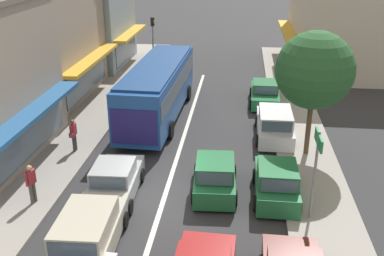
{
  "coord_description": "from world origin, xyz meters",
  "views": [
    {
      "loc": [
        2.88,
        -15.77,
        9.68
      ],
      "look_at": [
        0.62,
        4.39,
        1.2
      ],
      "focal_mm": 42.0,
      "sensor_mm": 36.0,
      "label": 1
    }
  ],
  "objects_px": {
    "hatchback_queue_far_back": "(215,176)",
    "directional_road_sign": "(317,156)",
    "wagon_behind_bus_near": "(89,233)",
    "parked_wagon_kerb_third": "(275,124)",
    "pedestrian_with_handbag_near": "(73,133)",
    "traffic_light_downstreet": "(153,35)",
    "pedestrian_browsing_midblock": "(31,182)",
    "parked_hatchback_kerb_second": "(276,182)",
    "city_bus": "(158,87)",
    "street_tree_right": "(315,71)",
    "parked_sedan_kerb_rear": "(265,94)",
    "sedan_queue_gap_filler": "(114,182)"
  },
  "relations": [
    {
      "from": "pedestrian_browsing_midblock",
      "to": "wagon_behind_bus_near",
      "type": "bearing_deg",
      "value": -39.26
    },
    {
      "from": "wagon_behind_bus_near",
      "to": "pedestrian_with_handbag_near",
      "type": "distance_m",
      "value": 7.94
    },
    {
      "from": "sedan_queue_gap_filler",
      "to": "parked_sedan_kerb_rear",
      "type": "bearing_deg",
      "value": 62.0
    },
    {
      "from": "traffic_light_downstreet",
      "to": "parked_sedan_kerb_rear",
      "type": "bearing_deg",
      "value": -40.11
    },
    {
      "from": "hatchback_queue_far_back",
      "to": "directional_road_sign",
      "type": "bearing_deg",
      "value": -24.93
    },
    {
      "from": "city_bus",
      "to": "wagon_behind_bus_near",
      "type": "xyz_separation_m",
      "value": [
        -0.07,
        -12.61,
        -1.14
      ]
    },
    {
      "from": "sedan_queue_gap_filler",
      "to": "wagon_behind_bus_near",
      "type": "xyz_separation_m",
      "value": [
        0.11,
        -3.56,
        0.08
      ]
    },
    {
      "from": "parked_wagon_kerb_third",
      "to": "directional_road_sign",
      "type": "distance_m",
      "value": 7.9
    },
    {
      "from": "parked_hatchback_kerb_second",
      "to": "directional_road_sign",
      "type": "relative_size",
      "value": 1.03
    },
    {
      "from": "city_bus",
      "to": "hatchback_queue_far_back",
      "type": "height_order",
      "value": "city_bus"
    },
    {
      "from": "pedestrian_with_handbag_near",
      "to": "parked_wagon_kerb_third",
      "type": "bearing_deg",
      "value": 17.25
    },
    {
      "from": "wagon_behind_bus_near",
      "to": "traffic_light_downstreet",
      "type": "relative_size",
      "value": 1.09
    },
    {
      "from": "parked_wagon_kerb_third",
      "to": "pedestrian_browsing_midblock",
      "type": "height_order",
      "value": "pedestrian_browsing_midblock"
    },
    {
      "from": "sedan_queue_gap_filler",
      "to": "street_tree_right",
      "type": "bearing_deg",
      "value": 30.22
    },
    {
      "from": "parked_hatchback_kerb_second",
      "to": "directional_road_sign",
      "type": "distance_m",
      "value": 2.72
    },
    {
      "from": "directional_road_sign",
      "to": "street_tree_right",
      "type": "xyz_separation_m",
      "value": [
        0.53,
        5.62,
        1.58
      ]
    },
    {
      "from": "traffic_light_downstreet",
      "to": "city_bus",
      "type": "bearing_deg",
      "value": -77.51
    },
    {
      "from": "wagon_behind_bus_near",
      "to": "directional_road_sign",
      "type": "bearing_deg",
      "value": 19.79
    },
    {
      "from": "hatchback_queue_far_back",
      "to": "pedestrian_browsing_midblock",
      "type": "bearing_deg",
      "value": -164.91
    },
    {
      "from": "parked_hatchback_kerb_second",
      "to": "parked_wagon_kerb_third",
      "type": "bearing_deg",
      "value": 87.38
    },
    {
      "from": "traffic_light_downstreet",
      "to": "hatchback_queue_far_back",
      "type": "bearing_deg",
      "value": -71.71
    },
    {
      "from": "parked_sedan_kerb_rear",
      "to": "directional_road_sign",
      "type": "distance_m",
      "value": 13.23
    },
    {
      "from": "parked_sedan_kerb_rear",
      "to": "street_tree_right",
      "type": "xyz_separation_m",
      "value": [
        1.74,
        -7.4,
        3.59
      ]
    },
    {
      "from": "parked_hatchback_kerb_second",
      "to": "pedestrian_browsing_midblock",
      "type": "bearing_deg",
      "value": -170.21
    },
    {
      "from": "pedestrian_browsing_midblock",
      "to": "parked_hatchback_kerb_second",
      "type": "bearing_deg",
      "value": 9.79
    },
    {
      "from": "parked_sedan_kerb_rear",
      "to": "pedestrian_browsing_midblock",
      "type": "bearing_deg",
      "value": -125.68
    },
    {
      "from": "directional_road_sign",
      "to": "parked_wagon_kerb_third",
      "type": "bearing_deg",
      "value": 96.75
    },
    {
      "from": "hatchback_queue_far_back",
      "to": "traffic_light_downstreet",
      "type": "distance_m",
      "value": 19.67
    },
    {
      "from": "parked_wagon_kerb_third",
      "to": "parked_sedan_kerb_rear",
      "type": "relative_size",
      "value": 1.07
    },
    {
      "from": "traffic_light_downstreet",
      "to": "pedestrian_browsing_midblock",
      "type": "distance_m",
      "value": 20.55
    },
    {
      "from": "city_bus",
      "to": "pedestrian_with_handbag_near",
      "type": "relative_size",
      "value": 6.71
    },
    {
      "from": "pedestrian_with_handbag_near",
      "to": "pedestrian_browsing_midblock",
      "type": "height_order",
      "value": "same"
    },
    {
      "from": "parked_sedan_kerb_rear",
      "to": "traffic_light_downstreet",
      "type": "height_order",
      "value": "traffic_light_downstreet"
    },
    {
      "from": "sedan_queue_gap_filler",
      "to": "parked_sedan_kerb_rear",
      "type": "xyz_separation_m",
      "value": [
        6.48,
        12.19,
        0.0
      ]
    },
    {
      "from": "city_bus",
      "to": "parked_wagon_kerb_third",
      "type": "bearing_deg",
      "value": -18.99
    },
    {
      "from": "wagon_behind_bus_near",
      "to": "pedestrian_with_handbag_near",
      "type": "height_order",
      "value": "pedestrian_with_handbag_near"
    },
    {
      "from": "sedan_queue_gap_filler",
      "to": "parked_hatchback_kerb_second",
      "type": "distance_m",
      "value": 6.54
    },
    {
      "from": "directional_road_sign",
      "to": "pedestrian_with_handbag_near",
      "type": "distance_m",
      "value": 11.76
    },
    {
      "from": "parked_wagon_kerb_third",
      "to": "hatchback_queue_far_back",
      "type": "bearing_deg",
      "value": -115.19
    },
    {
      "from": "wagon_behind_bus_near",
      "to": "traffic_light_downstreet",
      "type": "height_order",
      "value": "traffic_light_downstreet"
    },
    {
      "from": "parked_wagon_kerb_third",
      "to": "pedestrian_with_handbag_near",
      "type": "height_order",
      "value": "pedestrian_with_handbag_near"
    },
    {
      "from": "hatchback_queue_far_back",
      "to": "street_tree_right",
      "type": "height_order",
      "value": "street_tree_right"
    },
    {
      "from": "wagon_behind_bus_near",
      "to": "parked_hatchback_kerb_second",
      "type": "distance_m",
      "value": 7.64
    },
    {
      "from": "pedestrian_with_handbag_near",
      "to": "wagon_behind_bus_near",
      "type": "bearing_deg",
      "value": -66.63
    },
    {
      "from": "wagon_behind_bus_near",
      "to": "parked_wagon_kerb_third",
      "type": "relative_size",
      "value": 1.01
    },
    {
      "from": "city_bus",
      "to": "street_tree_right",
      "type": "bearing_deg",
      "value": -27.92
    },
    {
      "from": "sedan_queue_gap_filler",
      "to": "wagon_behind_bus_near",
      "type": "bearing_deg",
      "value": -88.23
    },
    {
      "from": "hatchback_queue_far_back",
      "to": "parked_hatchback_kerb_second",
      "type": "height_order",
      "value": "same"
    },
    {
      "from": "city_bus",
      "to": "street_tree_right",
      "type": "distance_m",
      "value": 9.4
    },
    {
      "from": "parked_hatchback_kerb_second",
      "to": "pedestrian_with_handbag_near",
      "type": "xyz_separation_m",
      "value": [
        -9.54,
        3.1,
        0.36
      ]
    }
  ]
}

